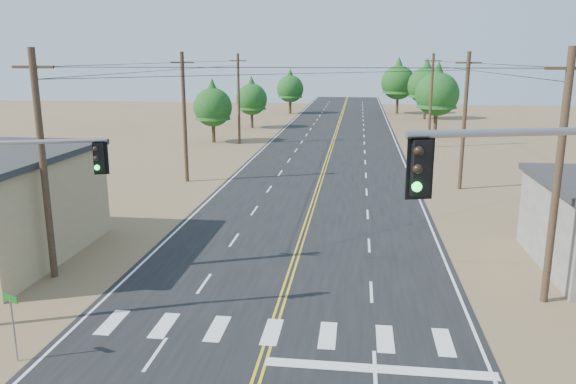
# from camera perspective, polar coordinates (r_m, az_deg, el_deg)

# --- Properties ---
(road) EXTENTS (15.00, 200.00, 0.02)m
(road) POSITION_cam_1_polar(r_m,az_deg,el_deg) (41.35, 3.00, 0.13)
(road) COLOR black
(road) RESTS_ON ground
(utility_pole_left_near) EXTENTS (1.80, 0.30, 10.00)m
(utility_pole_left_near) POSITION_cam_1_polar(r_m,az_deg,el_deg) (26.23, -23.62, 2.57)
(utility_pole_left_near) COLOR #4C3826
(utility_pole_left_near) RESTS_ON ground
(utility_pole_left_mid) EXTENTS (1.80, 0.30, 10.00)m
(utility_pole_left_mid) POSITION_cam_1_polar(r_m,az_deg,el_deg) (44.42, -10.48, 7.54)
(utility_pole_left_mid) COLOR #4C3826
(utility_pole_left_mid) RESTS_ON ground
(utility_pole_left_far) EXTENTS (1.80, 0.30, 10.00)m
(utility_pole_left_far) POSITION_cam_1_polar(r_m,az_deg,el_deg) (63.70, -5.04, 9.47)
(utility_pole_left_far) COLOR #4C3826
(utility_pole_left_far) RESTS_ON ground
(utility_pole_right_near) EXTENTS (1.80, 0.30, 10.00)m
(utility_pole_right_near) POSITION_cam_1_polar(r_m,az_deg,el_deg) (23.83, 25.72, 1.36)
(utility_pole_right_near) COLOR #4C3826
(utility_pole_right_near) RESTS_ON ground
(utility_pole_right_mid) EXTENTS (1.80, 0.30, 10.00)m
(utility_pole_right_mid) POSITION_cam_1_polar(r_m,az_deg,el_deg) (43.05, 17.47, 6.96)
(utility_pole_right_mid) COLOR #4C3826
(utility_pole_right_mid) RESTS_ON ground
(utility_pole_right_far) EXTENTS (1.80, 0.30, 10.00)m
(utility_pole_right_far) POSITION_cam_1_polar(r_m,az_deg,el_deg) (62.75, 14.31, 9.05)
(utility_pole_right_far) COLOR #4C3826
(utility_pole_right_far) RESTS_ON ground
(street_sign) EXTENTS (0.64, 0.28, 2.30)m
(street_sign) POSITION_cam_1_polar(r_m,az_deg,el_deg) (20.28, -26.20, -11.35)
(street_sign) COLOR gray
(street_sign) RESTS_ON ground
(tree_left_near) EXTENTS (4.39, 4.39, 7.32)m
(tree_left_near) POSITION_cam_1_polar(r_m,az_deg,el_deg) (65.15, -7.67, 8.93)
(tree_left_near) COLOR #3F2D1E
(tree_left_near) RESTS_ON ground
(tree_left_mid) EXTENTS (4.28, 4.28, 7.14)m
(tree_left_mid) POSITION_cam_1_polar(r_m,az_deg,el_deg) (78.27, -3.72, 9.70)
(tree_left_mid) COLOR #3F2D1E
(tree_left_mid) RESTS_ON ground
(tree_left_far) EXTENTS (4.63, 4.63, 7.72)m
(tree_left_far) POSITION_cam_1_polar(r_m,az_deg,el_deg) (98.29, 0.22, 10.71)
(tree_left_far) COLOR #3F2D1E
(tree_left_far) RESTS_ON ground
(tree_right_near) EXTENTS (5.50, 5.50, 9.16)m
(tree_right_near) POSITION_cam_1_polar(r_m,az_deg,el_deg) (74.20, 14.93, 10.02)
(tree_right_near) COLOR #3F2D1E
(tree_right_near) RESTS_ON ground
(tree_right_mid) EXTENTS (5.71, 5.71, 9.51)m
(tree_right_mid) POSITION_cam_1_polar(r_m,az_deg,el_deg) (91.94, 13.87, 10.82)
(tree_right_mid) COLOR #3F2D1E
(tree_right_mid) RESTS_ON ground
(tree_right_far) EXTENTS (5.80, 5.80, 9.67)m
(tree_right_far) POSITION_cam_1_polar(r_m,az_deg,el_deg) (99.88, 11.15, 11.20)
(tree_right_far) COLOR #3F2D1E
(tree_right_far) RESTS_ON ground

